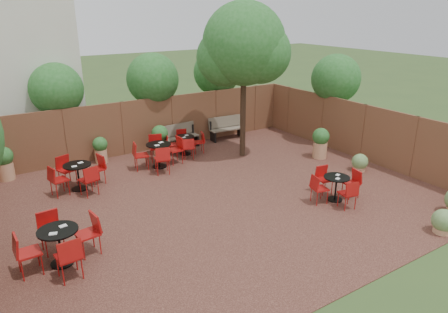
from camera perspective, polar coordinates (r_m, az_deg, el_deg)
ground at (r=12.04m, az=-0.59°, el=-5.58°), size 80.00×80.00×0.00m
courtyard_paving at (r=12.03m, az=-0.59°, el=-5.53°), size 12.00×10.00×0.02m
fence_back at (r=15.90m, az=-10.27°, el=4.32°), size 12.00×0.08×2.00m
fence_right at (r=15.52m, az=18.54°, el=3.22°), size 0.08×10.00×2.00m
overhang_foliage at (r=12.25m, az=-16.92°, el=7.10°), size 15.38×10.20×2.65m
courtyard_tree at (r=14.47m, az=2.77°, el=14.63°), size 2.92×2.85×5.42m
park_bench_left at (r=16.12m, az=-6.19°, el=2.87°), size 1.52×0.60×0.92m
park_bench_right at (r=17.15m, az=0.29°, el=4.03°), size 1.52×0.58×0.92m
bistro_tables at (r=12.34m, az=-9.45°, el=-2.79°), size 8.83×7.24×0.95m
planters at (r=14.56m, az=-8.93°, el=1.30°), size 10.43×4.46×1.11m
low_shrubs at (r=12.62m, az=26.14°, el=-4.80°), size 2.12×4.38×0.74m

